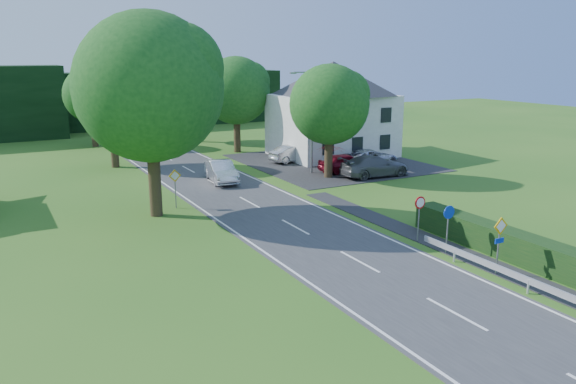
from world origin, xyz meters
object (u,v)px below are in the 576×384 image
motorcycle (220,166)px  parked_car_silver_a (293,154)px  streetlight (311,117)px  parked_car_red (345,163)px  parked_car_silver_b (369,158)px  moving_car (221,171)px  parasol (331,158)px  parked_car_grey (375,166)px

motorcycle → parked_car_silver_a: (7.40, 1.21, 0.23)m
streetlight → motorcycle: bearing=150.4°
parked_car_red → motorcycle: bearing=67.4°
parked_car_red → parked_car_silver_b: bearing=-67.7°
moving_car → parasol: size_ratio=2.01×
streetlight → moving_car: size_ratio=1.69×
motorcycle → parked_car_red: size_ratio=0.43×
parked_car_silver_a → streetlight: bearing=160.0°
parked_car_grey → parasol: parasol is taller
streetlight → parked_car_red: streetlight is taller
parasol → motorcycle: bearing=154.7°
parasol → parked_car_silver_b: bearing=3.2°
moving_car → parked_car_grey: parked_car_grey is taller
parked_car_silver_b → moving_car: bearing=83.6°
parked_car_red → parked_car_silver_a: (-1.53, 5.80, -0.03)m
motorcycle → parked_car_silver_b: parked_car_silver_b is taller
parked_car_red → parasol: parasol is taller
parked_car_red → streetlight: bearing=73.5°
streetlight → parasol: (1.81, -0.26, -3.36)m
parasol → parked_car_grey: bearing=-59.8°
streetlight → parked_car_grey: streetlight is taller
streetlight → parked_car_silver_a: bearing=76.6°
parked_car_silver_a → parasol: bearing=-179.0°
parked_car_silver_a → parasol: parasol is taller
moving_car → parked_car_grey: 11.75m
parked_car_grey → parked_car_silver_b: 4.05m
parked_car_red → parasol: 1.20m
moving_car → parked_car_silver_b: (13.18, -0.43, -0.06)m
moving_car → motorcycle: size_ratio=2.52×
streetlight → parasol: streetlight is taller
streetlight → parked_car_grey: 6.24m
parked_car_red → parked_car_silver_b: parked_car_red is taller
motorcycle → parked_car_silver_b: bearing=0.6°
moving_car → parasol: (9.20, -0.66, 0.28)m
streetlight → parked_car_silver_b: size_ratio=1.53×
parked_car_silver_a → moving_car: bearing=110.5°
streetlight → parked_car_silver_b: bearing=-0.3°
parked_car_grey → moving_car: bearing=74.0°
parked_car_silver_b → streetlight: bearing=85.2°
streetlight → parked_car_red: (2.67, -1.03, -3.67)m
parked_car_red → parked_car_silver_b: 3.27m
parked_car_red → parked_car_silver_b: size_ratio=0.84×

